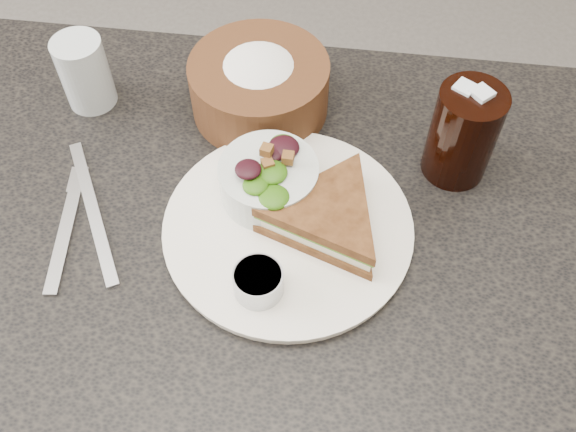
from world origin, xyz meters
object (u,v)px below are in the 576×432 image
(dinner_plate, at_px, (288,228))
(bread_basket, at_px, (259,79))
(sandwich, at_px, (328,217))
(cola_glass, at_px, (464,130))
(salad_bowl, at_px, (269,176))
(water_glass, at_px, (85,72))
(dressing_ramekin, at_px, (258,282))
(dining_table, at_px, (253,365))

(dinner_plate, relative_size, bread_basket, 1.58)
(dinner_plate, xyz_separation_m, sandwich, (0.04, 0.00, 0.03))
(bread_basket, bearing_deg, cola_glass, -15.80)
(dinner_plate, height_order, sandwich, sandwich)
(salad_bowl, relative_size, water_glass, 1.18)
(dressing_ramekin, bearing_deg, cola_glass, 44.58)
(bread_basket, bearing_deg, dressing_ramekin, -81.50)
(dining_table, relative_size, dressing_ramekin, 18.53)
(dining_table, bearing_deg, dressing_ramekin, -61.98)
(dinner_plate, distance_m, sandwich, 0.05)
(cola_glass, bearing_deg, sandwich, -140.59)
(dressing_ramekin, xyz_separation_m, cola_glass, (0.21, 0.21, 0.04))
(dining_table, xyz_separation_m, dressing_ramekin, (0.04, -0.07, 0.40))
(sandwich, xyz_separation_m, bread_basket, (-0.11, 0.19, 0.02))
(dinner_plate, xyz_separation_m, water_glass, (-0.29, 0.18, 0.04))
(dinner_plate, distance_m, salad_bowl, 0.06)
(bread_basket, distance_m, cola_glass, 0.27)
(sandwich, relative_size, salad_bowl, 1.46)
(dinner_plate, height_order, cola_glass, cola_glass)
(cola_glass, bearing_deg, salad_bowl, -160.24)
(cola_glass, bearing_deg, bread_basket, 164.20)
(cola_glass, height_order, water_glass, cola_glass)
(dining_table, bearing_deg, salad_bowl, 66.50)
(salad_bowl, distance_m, dressing_ramekin, 0.13)
(dining_table, distance_m, salad_bowl, 0.43)
(sandwich, xyz_separation_m, dressing_ramekin, (-0.07, -0.09, -0.01))
(salad_bowl, xyz_separation_m, dressing_ramekin, (0.01, -0.13, -0.02))
(bread_basket, bearing_deg, water_glass, -176.35)
(dressing_ramekin, distance_m, bread_basket, 0.29)
(dining_table, distance_m, cola_glass, 0.53)
(dining_table, height_order, dressing_ramekin, dressing_ramekin)
(dressing_ramekin, bearing_deg, dining_table, 118.02)
(dinner_plate, bearing_deg, dining_table, -159.23)
(sandwich, bearing_deg, dinner_plate, -159.64)
(dinner_plate, distance_m, cola_glass, 0.24)
(bread_basket, height_order, water_glass, bread_basket)
(sandwich, relative_size, cola_glass, 1.25)
(water_glass, bearing_deg, dinner_plate, -31.72)
(sandwich, height_order, water_glass, water_glass)
(dinner_plate, height_order, water_glass, water_glass)
(dinner_plate, bearing_deg, cola_glass, 32.36)
(salad_bowl, height_order, water_glass, water_glass)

